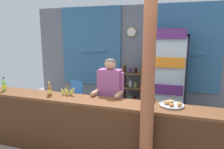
{
  "coord_description": "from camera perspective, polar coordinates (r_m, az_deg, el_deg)",
  "views": [
    {
      "loc": [
        1.16,
        -2.38,
        1.93
      ],
      "look_at": [
        0.03,
        1.03,
        1.23
      ],
      "focal_mm": 33.57,
      "sensor_mm": 36.0,
      "label": 1
    }
  ],
  "objects": [
    {
      "name": "bottle_shelf_rack",
      "position": [
        5.12,
        5.7,
        -3.89
      ],
      "size": [
        0.48,
        0.28,
        1.17
      ],
      "color": "brown",
      "rests_on": "ground"
    },
    {
      "name": "timber_post",
      "position": [
        2.61,
        9.75,
        -4.59
      ],
      "size": [
        0.19,
        0.17,
        2.57
      ],
      "color": "#995133",
      "rests_on": "ground"
    },
    {
      "name": "pastry_tray",
      "position": [
        3.08,
        15.96,
        -7.9
      ],
      "size": [
        0.34,
        0.34,
        0.07
      ],
      "color": "#BCBCC1",
      "rests_on": "stall_counter"
    },
    {
      "name": "soda_bottle_lime_soda",
      "position": [
        4.17,
        -27.33,
        -2.59
      ],
      "size": [
        0.07,
        0.07,
        0.24
      ],
      "color": "#75C64C",
      "rests_on": "stall_counter"
    },
    {
      "name": "plastic_lawn_chair",
      "position": [
        4.88,
        -10.68,
        -6.22
      ],
      "size": [
        0.59,
        0.59,
        0.86
      ],
      "color": "#3884D6",
      "rests_on": "ground"
    },
    {
      "name": "shopkeeper",
      "position": [
        3.58,
        -0.53,
        -4.8
      ],
      "size": [
        0.48,
        0.42,
        1.52
      ],
      "color": "#28282D",
      "rests_on": "ground"
    },
    {
      "name": "stall_counter",
      "position": [
        3.25,
        -4.12,
        -13.7
      ],
      "size": [
        4.18,
        0.45,
        0.93
      ],
      "color": "brown",
      "rests_on": "ground"
    },
    {
      "name": "drink_fridge",
      "position": [
        4.63,
        15.15,
        0.52
      ],
      "size": [
        0.75,
        0.68,
        2.03
      ],
      "color": "black",
      "rests_on": "ground"
    },
    {
      "name": "soda_bottle_iced_tea",
      "position": [
        3.58,
        -16.64,
        -3.99
      ],
      "size": [
        0.08,
        0.08,
        0.23
      ],
      "color": "brown",
      "rests_on": "stall_counter"
    },
    {
      "name": "back_wall_curtained",
      "position": [
        5.3,
        5.68,
        4.68
      ],
      "size": [
        5.32,
        0.22,
        2.6
      ],
      "color": "slate",
      "rests_on": "ground"
    },
    {
      "name": "banana_bunch",
      "position": [
        3.53,
        -11.92,
        -4.6
      ],
      "size": [
        0.27,
        0.06,
        0.16
      ],
      "color": "#CCC14C",
      "rests_on": "stall_counter"
    },
    {
      "name": "ground_plane",
      "position": [
        4.13,
        -0.11,
        -16.75
      ],
      "size": [
        7.08,
        7.08,
        0.0
      ],
      "primitive_type": "plane",
      "color": "gray"
    }
  ]
}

